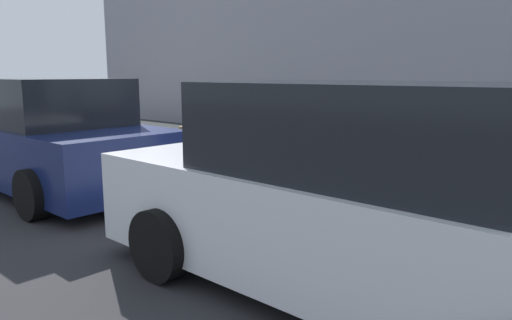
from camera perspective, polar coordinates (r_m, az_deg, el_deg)
name	(u,v)px	position (r m, az deg, el deg)	size (l,w,h in m)	color
ground_plane	(161,179)	(8.51, -11.10, -2.16)	(40.00, 40.00, 0.00)	#28282B
sidewalk_curb	(258,157)	(10.16, 0.25, 0.41)	(18.00, 5.00, 0.14)	#ADA89E
suitcase_black_0	(404,188)	(6.24, 16.95, -3.11)	(0.37, 0.23, 0.82)	black
suitcase_navy_1	(372,180)	(6.49, 13.44, -2.30)	(0.40, 0.20, 0.61)	navy
suitcase_silver_2	(333,168)	(6.64, 9.00, -0.94)	(0.51, 0.24, 1.02)	#9EA0A8
suitcase_teal_3	(305,168)	(7.04, 5.82, -0.99)	(0.41, 0.27, 0.85)	#0F606B
suitcase_red_4	(277,166)	(7.34, 2.44, -0.68)	(0.48, 0.21, 0.82)	red
suitcase_maroon_5	(247,159)	(7.67, -1.00, 0.07)	(0.49, 0.20, 0.92)	maroon
fire_hydrant	(216,148)	(8.17, -4.77, 1.42)	(0.39, 0.21, 0.79)	#99999E
bollard_post	(184,148)	(8.55, -8.40, 1.46)	(0.17, 0.17, 0.74)	brown
parked_car_white_0	(371,200)	(3.95, 13.32, -4.57)	(4.79, 2.14, 1.72)	silver
parked_car_navy_1	(50,138)	(8.15, -23.03, 2.35)	(4.60, 2.09, 1.71)	#141E4C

